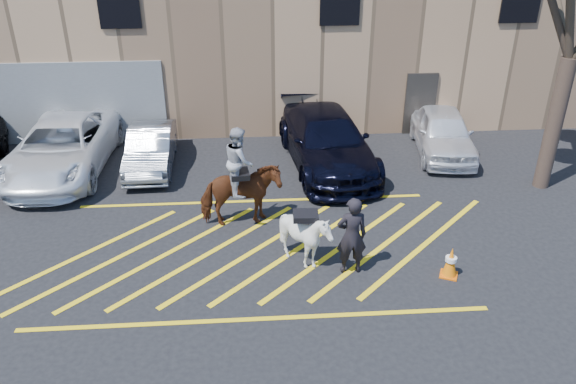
{
  "coord_description": "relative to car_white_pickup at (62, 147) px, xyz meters",
  "views": [
    {
      "loc": [
        -0.02,
        -11.64,
        7.5
      ],
      "look_at": [
        0.84,
        0.2,
        1.3
      ],
      "focal_mm": 35.0,
      "sensor_mm": 36.0,
      "label": 1
    }
  ],
  "objects": [
    {
      "name": "car_silver_sedan",
      "position": [
        2.65,
        0.09,
        -0.16
      ],
      "size": [
        1.45,
        3.85,
        1.26
      ],
      "primitive_type": "imported",
      "rotation": [
        0.0,
        0.0,
        0.03
      ],
      "color": "gray",
      "rests_on": "ground"
    },
    {
      "name": "traffic_cone",
      "position": [
        10.1,
        -6.25,
        -0.42
      ],
      "size": [
        0.5,
        0.5,
        0.73
      ],
      "color": "#DE5909",
      "rests_on": "ground"
    },
    {
      "name": "car_white_suv",
      "position": [
        12.07,
        0.57,
        -0.07
      ],
      "size": [
        2.24,
        4.43,
        1.45
      ],
      "primitive_type": "imported",
      "rotation": [
        0.0,
        0.0,
        -0.13
      ],
      "color": "white",
      "rests_on": "ground"
    },
    {
      "name": "warehouse",
      "position": [
        5.76,
        7.37,
        2.86
      ],
      "size": [
        32.42,
        10.2,
        7.3
      ],
      "color": "tan",
      "rests_on": "ground"
    },
    {
      "name": "car_white_pickup",
      "position": [
        0.0,
        0.0,
        0.0
      ],
      "size": [
        2.75,
        5.74,
        1.58
      ],
      "primitive_type": "imported",
      "rotation": [
        0.0,
        0.0,
        -0.02
      ],
      "color": "white",
      "rests_on": "ground"
    },
    {
      "name": "car_blue_suv",
      "position": [
        8.13,
        -0.14,
        0.05
      ],
      "size": [
        2.98,
        6.0,
        1.68
      ],
      "primitive_type": "imported",
      "rotation": [
        0.0,
        0.0,
        0.11
      ],
      "color": "black",
      "rests_on": "ground"
    },
    {
      "name": "mounted_bay",
      "position": [
        5.45,
        -3.66,
        0.29
      ],
      "size": [
        2.12,
        1.15,
        2.67
      ],
      "color": "#602E16",
      "rests_on": "ground"
    },
    {
      "name": "handler",
      "position": [
        7.91,
        -5.91,
        0.15
      ],
      "size": [
        0.7,
        0.47,
        1.87
      ],
      "primitive_type": "imported",
      "rotation": [
        0.0,
        0.0,
        3.18
      ],
      "color": "black",
      "rests_on": "ground"
    },
    {
      "name": "hatching_zone",
      "position": [
        5.77,
        -4.93,
        -0.78
      ],
      "size": [
        12.6,
        5.12,
        0.01
      ],
      "color": "yellow",
      "rests_on": "ground"
    },
    {
      "name": "saddled_white",
      "position": [
        6.92,
        -5.57,
        -0.06
      ],
      "size": [
        1.24,
        1.38,
        1.45
      ],
      "color": "silver",
      "rests_on": "ground"
    },
    {
      "name": "ground",
      "position": [
        5.77,
        -4.63,
        -0.79
      ],
      "size": [
        90.0,
        90.0,
        0.0
      ],
      "primitive_type": "plane",
      "color": "black",
      "rests_on": "ground"
    }
  ]
}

